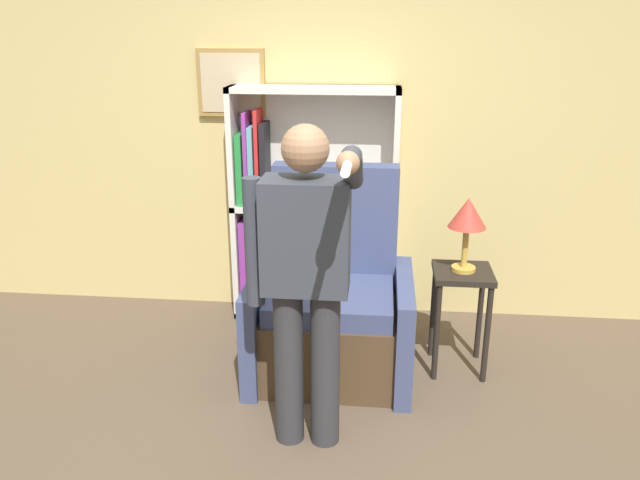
{
  "coord_description": "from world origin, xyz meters",
  "views": [
    {
      "loc": [
        0.37,
        -2.41,
        2.08
      ],
      "look_at": [
        0.06,
        0.7,
        1.0
      ],
      "focal_mm": 35.0,
      "sensor_mm": 36.0,
      "label": 1
    }
  ],
  "objects_px": {
    "armchair": "(332,310)",
    "table_lamp": "(468,217)",
    "person_standing": "(305,273)",
    "side_table": "(461,294)",
    "bookcase": "(293,214)"
  },
  "relations": [
    {
      "from": "bookcase",
      "to": "person_standing",
      "type": "xyz_separation_m",
      "value": [
        0.28,
        -1.53,
        0.17
      ]
    },
    {
      "from": "bookcase",
      "to": "table_lamp",
      "type": "xyz_separation_m",
      "value": [
        1.14,
        -0.7,
        0.23
      ]
    },
    {
      "from": "bookcase",
      "to": "table_lamp",
      "type": "relative_size",
      "value": 3.71
    },
    {
      "from": "armchair",
      "to": "side_table",
      "type": "bearing_deg",
      "value": 4.12
    },
    {
      "from": "bookcase",
      "to": "side_table",
      "type": "height_order",
      "value": "bookcase"
    },
    {
      "from": "armchair",
      "to": "person_standing",
      "type": "bearing_deg",
      "value": -94.95
    },
    {
      "from": "side_table",
      "to": "table_lamp",
      "type": "distance_m",
      "value": 0.5
    },
    {
      "from": "armchair",
      "to": "person_standing",
      "type": "relative_size",
      "value": 0.76
    },
    {
      "from": "person_standing",
      "to": "side_table",
      "type": "height_order",
      "value": "person_standing"
    },
    {
      "from": "person_standing",
      "to": "side_table",
      "type": "xyz_separation_m",
      "value": [
        0.86,
        0.83,
        -0.44
      ]
    },
    {
      "from": "armchair",
      "to": "table_lamp",
      "type": "xyz_separation_m",
      "value": [
        0.79,
        0.06,
        0.61
      ]
    },
    {
      "from": "bookcase",
      "to": "person_standing",
      "type": "height_order",
      "value": "bookcase"
    },
    {
      "from": "armchair",
      "to": "table_lamp",
      "type": "height_order",
      "value": "armchair"
    },
    {
      "from": "person_standing",
      "to": "bookcase",
      "type": "bearing_deg",
      "value": 100.29
    },
    {
      "from": "armchair",
      "to": "side_table",
      "type": "xyz_separation_m",
      "value": [
        0.79,
        0.06,
        0.12
      ]
    }
  ]
}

